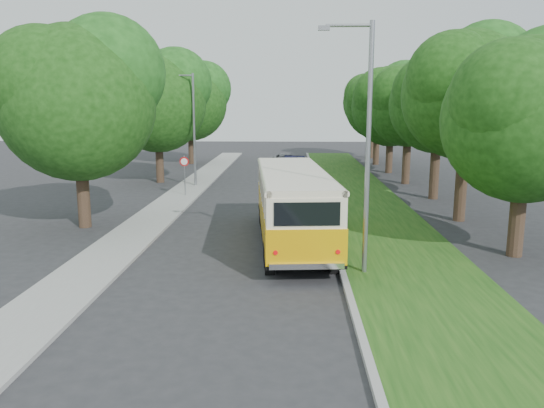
{
  "coord_description": "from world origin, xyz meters",
  "views": [
    {
      "loc": [
        1.92,
        -19.23,
        5.53
      ],
      "look_at": [
        1.11,
        2.04,
        1.5
      ],
      "focal_mm": 35.0,
      "sensor_mm": 36.0,
      "label": 1
    }
  ],
  "objects_px": {
    "vintage_bus": "(293,207)",
    "car_silver": "(310,189)",
    "lamppost_near": "(365,142)",
    "car_grey": "(286,162)",
    "lamppost_far": "(193,126)",
    "car_blue": "(288,166)",
    "car_white": "(303,185)"
  },
  "relations": [
    {
      "from": "lamppost_near",
      "to": "car_silver",
      "type": "bearing_deg",
      "value": 94.93
    },
    {
      "from": "lamppost_near",
      "to": "car_silver",
      "type": "relative_size",
      "value": 2.22
    },
    {
      "from": "lamppost_far",
      "to": "car_silver",
      "type": "relative_size",
      "value": 2.08
    },
    {
      "from": "car_silver",
      "to": "lamppost_near",
      "type": "bearing_deg",
      "value": -105.57
    },
    {
      "from": "vintage_bus",
      "to": "car_silver",
      "type": "height_order",
      "value": "vintage_bus"
    },
    {
      "from": "vintage_bus",
      "to": "car_blue",
      "type": "distance_m",
      "value": 20.89
    },
    {
      "from": "vintage_bus",
      "to": "car_grey",
      "type": "bearing_deg",
      "value": 86.42
    },
    {
      "from": "lamppost_near",
      "to": "car_silver",
      "type": "height_order",
      "value": "lamppost_near"
    },
    {
      "from": "vintage_bus",
      "to": "car_silver",
      "type": "xyz_separation_m",
      "value": [
        1.04,
        10.08,
        -0.9
      ]
    },
    {
      "from": "lamppost_near",
      "to": "car_white",
      "type": "xyz_separation_m",
      "value": [
        -1.63,
        14.88,
        -3.68
      ]
    },
    {
      "from": "vintage_bus",
      "to": "car_white",
      "type": "distance_m",
      "value": 11.01
    },
    {
      "from": "lamppost_near",
      "to": "car_grey",
      "type": "xyz_separation_m",
      "value": [
        -2.78,
        28.79,
        -3.73
      ]
    },
    {
      "from": "lamppost_near",
      "to": "car_blue",
      "type": "relative_size",
      "value": 1.69
    },
    {
      "from": "car_silver",
      "to": "car_white",
      "type": "relative_size",
      "value": 0.86
    },
    {
      "from": "car_white",
      "to": "car_grey",
      "type": "xyz_separation_m",
      "value": [
        -1.15,
        13.9,
        -0.05
      ]
    },
    {
      "from": "car_silver",
      "to": "car_grey",
      "type": "relative_size",
      "value": 0.78
    },
    {
      "from": "lamppost_far",
      "to": "car_blue",
      "type": "distance_m",
      "value": 9.53
    },
    {
      "from": "car_blue",
      "to": "vintage_bus",
      "type": "bearing_deg",
      "value": -74.42
    },
    {
      "from": "lamppost_near",
      "to": "car_silver",
      "type": "xyz_separation_m",
      "value": [
        -1.21,
        14.0,
        -3.75
      ]
    },
    {
      "from": "lamppost_far",
      "to": "car_silver",
      "type": "bearing_deg",
      "value": -30.3
    },
    {
      "from": "lamppost_near",
      "to": "car_grey",
      "type": "height_order",
      "value": "lamppost_near"
    },
    {
      "from": "lamppost_far",
      "to": "car_blue",
      "type": "bearing_deg",
      "value": 45.05
    },
    {
      "from": "lamppost_near",
      "to": "car_white",
      "type": "height_order",
      "value": "lamppost_near"
    },
    {
      "from": "car_silver",
      "to": "car_blue",
      "type": "xyz_separation_m",
      "value": [
        -1.42,
        10.79,
        0.07
      ]
    },
    {
      "from": "lamppost_far",
      "to": "vintage_bus",
      "type": "bearing_deg",
      "value": -65.44
    },
    {
      "from": "lamppost_near",
      "to": "car_grey",
      "type": "relative_size",
      "value": 1.74
    },
    {
      "from": "car_blue",
      "to": "car_grey",
      "type": "xyz_separation_m",
      "value": [
        -0.16,
        4.0,
        -0.05
      ]
    },
    {
      "from": "car_silver",
      "to": "car_grey",
      "type": "height_order",
      "value": "car_grey"
    },
    {
      "from": "lamppost_far",
      "to": "car_grey",
      "type": "xyz_separation_m",
      "value": [
        6.12,
        10.29,
        -3.48
      ]
    },
    {
      "from": "vintage_bus",
      "to": "lamppost_far",
      "type": "bearing_deg",
      "value": 109.73
    },
    {
      "from": "lamppost_near",
      "to": "car_white",
      "type": "bearing_deg",
      "value": 96.26
    },
    {
      "from": "lamppost_near",
      "to": "car_white",
      "type": "relative_size",
      "value": 1.91
    }
  ]
}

